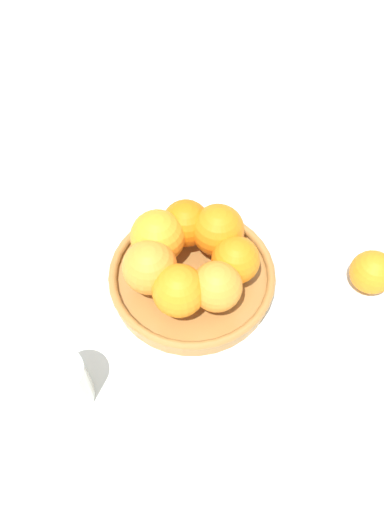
% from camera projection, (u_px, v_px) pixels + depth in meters
% --- Properties ---
extents(ground_plane, '(4.00, 4.00, 0.00)m').
position_uv_depth(ground_plane, '(192.00, 283.00, 0.78)').
color(ground_plane, silver).
extents(fruit_bowl, '(0.25, 0.25, 0.03)m').
position_uv_depth(fruit_bowl, '(192.00, 277.00, 0.76)').
color(fruit_bowl, '#A57238').
rests_on(fruit_bowl, ground_plane).
extents(orange_pile, '(0.19, 0.20, 0.08)m').
position_uv_depth(orange_pile, '(189.00, 255.00, 0.72)').
color(orange_pile, orange).
rests_on(orange_pile, fruit_bowl).
extents(stray_orange, '(0.07, 0.07, 0.07)m').
position_uv_depth(stray_orange, '(372.00, 272.00, 0.75)').
color(stray_orange, orange).
rests_on(stray_orange, ground_plane).
extents(drinking_glass, '(0.06, 0.06, 0.09)m').
position_uv_depth(drinking_glass, '(65.00, 384.00, 0.64)').
color(drinking_glass, silver).
rests_on(drinking_glass, ground_plane).
extents(napkin_folded, '(0.15, 0.15, 0.01)m').
position_uv_depth(napkin_folded, '(329.00, 406.00, 0.66)').
color(napkin_folded, beige).
rests_on(napkin_folded, ground_plane).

